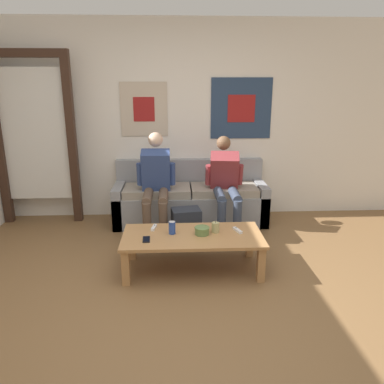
{
  "coord_description": "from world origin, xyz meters",
  "views": [
    {
      "loc": [
        -0.03,
        -2.58,
        1.77
      ],
      "look_at": [
        0.16,
        1.24,
        0.65
      ],
      "focal_mm": 35.0,
      "sensor_mm": 36.0,
      "label": 1
    }
  ],
  "objects_px": {
    "person_seated_adult": "(156,181)",
    "backpack": "(186,227)",
    "drink_can_blue": "(172,228)",
    "couch": "(190,201)",
    "pillar_candle": "(215,227)",
    "person_seated_teen": "(226,182)",
    "coffee_table": "(192,240)",
    "ceramic_bowl": "(202,230)",
    "cell_phone": "(146,239)",
    "game_controller_near_left": "(154,228)",
    "game_controller_near_right": "(238,230)"
  },
  "relations": [
    {
      "from": "person_seated_teen",
      "to": "backpack",
      "type": "distance_m",
      "value": 0.75
    },
    {
      "from": "ceramic_bowl",
      "to": "game_controller_near_right",
      "type": "distance_m",
      "value": 0.36
    },
    {
      "from": "backpack",
      "to": "game_controller_near_left",
      "type": "bearing_deg",
      "value": -126.05
    },
    {
      "from": "coffee_table",
      "to": "game_controller_near_right",
      "type": "relative_size",
      "value": 9.12
    },
    {
      "from": "person_seated_teen",
      "to": "pillar_candle",
      "type": "bearing_deg",
      "value": -103.26
    },
    {
      "from": "ceramic_bowl",
      "to": "cell_phone",
      "type": "distance_m",
      "value": 0.54
    },
    {
      "from": "person_seated_adult",
      "to": "coffee_table",
      "type": "bearing_deg",
      "value": -68.48
    },
    {
      "from": "pillar_candle",
      "to": "cell_phone",
      "type": "height_order",
      "value": "pillar_candle"
    },
    {
      "from": "person_seated_adult",
      "to": "backpack",
      "type": "relative_size",
      "value": 2.98
    },
    {
      "from": "drink_can_blue",
      "to": "cell_phone",
      "type": "height_order",
      "value": "drink_can_blue"
    },
    {
      "from": "backpack",
      "to": "drink_can_blue",
      "type": "bearing_deg",
      "value": -104.7
    },
    {
      "from": "pillar_candle",
      "to": "game_controller_near_left",
      "type": "xyz_separation_m",
      "value": [
        -0.6,
        0.12,
        -0.04
      ]
    },
    {
      "from": "couch",
      "to": "ceramic_bowl",
      "type": "relative_size",
      "value": 13.33
    },
    {
      "from": "person_seated_teen",
      "to": "backpack",
      "type": "relative_size",
      "value": 2.82
    },
    {
      "from": "ceramic_bowl",
      "to": "game_controller_near_left",
      "type": "distance_m",
      "value": 0.5
    },
    {
      "from": "person_seated_teen",
      "to": "game_controller_near_left",
      "type": "height_order",
      "value": "person_seated_teen"
    },
    {
      "from": "person_seated_adult",
      "to": "ceramic_bowl",
      "type": "relative_size",
      "value": 8.18
    },
    {
      "from": "person_seated_teen",
      "to": "coffee_table",
      "type": "bearing_deg",
      "value": -114.08
    },
    {
      "from": "coffee_table",
      "to": "person_seated_teen",
      "type": "xyz_separation_m",
      "value": [
        0.45,
        1.01,
        0.3
      ]
    },
    {
      "from": "couch",
      "to": "pillar_candle",
      "type": "height_order",
      "value": "couch"
    },
    {
      "from": "coffee_table",
      "to": "ceramic_bowl",
      "type": "distance_m",
      "value": 0.13
    },
    {
      "from": "person_seated_teen",
      "to": "game_controller_near_left",
      "type": "bearing_deg",
      "value": -134.67
    },
    {
      "from": "backpack",
      "to": "drink_can_blue",
      "type": "relative_size",
      "value": 3.24
    },
    {
      "from": "person_seated_adult",
      "to": "couch",
      "type": "bearing_deg",
      "value": 39.87
    },
    {
      "from": "game_controller_near_left",
      "to": "person_seated_teen",
      "type": "bearing_deg",
      "value": 45.33
    },
    {
      "from": "cell_phone",
      "to": "pillar_candle",
      "type": "bearing_deg",
      "value": 13.04
    },
    {
      "from": "person_seated_teen",
      "to": "cell_phone",
      "type": "height_order",
      "value": "person_seated_teen"
    },
    {
      "from": "couch",
      "to": "cell_phone",
      "type": "xyz_separation_m",
      "value": [
        -0.47,
        -1.44,
        0.09
      ]
    },
    {
      "from": "couch",
      "to": "ceramic_bowl",
      "type": "height_order",
      "value": "couch"
    },
    {
      "from": "couch",
      "to": "backpack",
      "type": "relative_size",
      "value": 4.85
    },
    {
      "from": "game_controller_near_right",
      "to": "cell_phone",
      "type": "distance_m",
      "value": 0.9
    },
    {
      "from": "ceramic_bowl",
      "to": "cell_phone",
      "type": "xyz_separation_m",
      "value": [
        -0.53,
        -0.11,
        -0.04
      ]
    },
    {
      "from": "person_seated_teen",
      "to": "game_controller_near_left",
      "type": "relative_size",
      "value": 7.67
    },
    {
      "from": "coffee_table",
      "to": "pillar_candle",
      "type": "height_order",
      "value": "pillar_candle"
    },
    {
      "from": "coffee_table",
      "to": "person_seated_adult",
      "type": "distance_m",
      "value": 1.1
    },
    {
      "from": "ceramic_bowl",
      "to": "game_controller_near_right",
      "type": "xyz_separation_m",
      "value": [
        0.35,
        0.05,
        -0.03
      ]
    },
    {
      "from": "drink_can_blue",
      "to": "backpack",
      "type": "bearing_deg",
      "value": 75.3
    },
    {
      "from": "pillar_candle",
      "to": "couch",
      "type": "bearing_deg",
      "value": 98.23
    },
    {
      "from": "person_seated_teen",
      "to": "ceramic_bowl",
      "type": "height_order",
      "value": "person_seated_teen"
    },
    {
      "from": "ceramic_bowl",
      "to": "game_controller_near_left",
      "type": "xyz_separation_m",
      "value": [
        -0.47,
        0.17,
        -0.03
      ]
    },
    {
      "from": "drink_can_blue",
      "to": "game_controller_near_left",
      "type": "height_order",
      "value": "drink_can_blue"
    },
    {
      "from": "coffee_table",
      "to": "drink_can_blue",
      "type": "height_order",
      "value": "drink_can_blue"
    },
    {
      "from": "pillar_candle",
      "to": "drink_can_blue",
      "type": "height_order",
      "value": "drink_can_blue"
    },
    {
      "from": "coffee_table",
      "to": "pillar_candle",
      "type": "distance_m",
      "value": 0.25
    },
    {
      "from": "coffee_table",
      "to": "pillar_candle",
      "type": "relative_size",
      "value": 11.95
    },
    {
      "from": "person_seated_adult",
      "to": "game_controller_near_right",
      "type": "xyz_separation_m",
      "value": [
        0.83,
        -0.92,
        -0.26
      ]
    },
    {
      "from": "coffee_table",
      "to": "cell_phone",
      "type": "distance_m",
      "value": 0.45
    },
    {
      "from": "game_controller_near_right",
      "to": "cell_phone",
      "type": "xyz_separation_m",
      "value": [
        -0.88,
        -0.16,
        -0.01
      ]
    },
    {
      "from": "couch",
      "to": "game_controller_near_left",
      "type": "height_order",
      "value": "couch"
    },
    {
      "from": "pillar_candle",
      "to": "drink_can_blue",
      "type": "bearing_deg",
      "value": -178.07
    }
  ]
}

